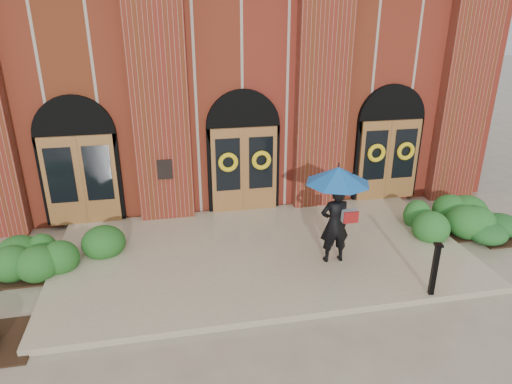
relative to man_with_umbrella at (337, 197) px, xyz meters
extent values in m
plane|color=gray|center=(-1.54, 0.62, -1.79)|extent=(90.00, 90.00, 0.00)
cube|color=tan|center=(-1.54, 0.77, -1.72)|extent=(10.00, 5.30, 0.15)
cube|color=maroon|center=(-1.54, 9.52, 1.71)|extent=(16.00, 12.00, 7.00)
cube|color=black|center=(-3.79, 3.09, -0.14)|extent=(0.40, 0.05, 0.55)
cube|color=maroon|center=(-3.79, 3.34, 1.71)|extent=(1.50, 0.45, 7.00)
cube|color=maroon|center=(0.71, 3.34, 1.71)|extent=(1.50, 0.45, 7.00)
cube|color=maroon|center=(5.21, 3.34, 1.71)|extent=(1.50, 0.45, 7.00)
cube|color=olive|center=(-6.04, 3.33, -0.39)|extent=(1.90, 0.10, 2.50)
cylinder|color=black|center=(-6.04, 3.47, 0.86)|extent=(2.10, 0.22, 2.10)
cube|color=olive|center=(-1.54, 3.33, -0.39)|extent=(1.90, 0.10, 2.50)
cylinder|color=black|center=(-1.54, 3.47, 0.86)|extent=(2.10, 0.22, 2.10)
cube|color=olive|center=(2.96, 3.33, -0.39)|extent=(1.90, 0.10, 2.50)
cylinder|color=black|center=(2.96, 3.47, 0.86)|extent=(2.10, 0.22, 2.10)
torus|color=yellow|center=(-2.02, 3.21, -0.09)|extent=(0.57, 0.13, 0.57)
torus|color=yellow|center=(-1.06, 3.21, -0.09)|extent=(0.57, 0.13, 0.57)
torus|color=yellow|center=(2.48, 3.21, -0.09)|extent=(0.57, 0.13, 0.57)
torus|color=yellow|center=(3.44, 3.21, -0.09)|extent=(0.57, 0.13, 0.57)
imported|color=black|center=(0.00, 0.00, -0.69)|extent=(0.70, 0.46, 1.91)
cone|color=#14539C|center=(0.00, 0.00, 0.51)|extent=(1.49, 1.49, 0.38)
cylinder|color=black|center=(0.05, -0.05, 0.01)|extent=(0.02, 0.02, 0.63)
cube|color=#A7A9AC|center=(0.28, -0.15, -0.44)|extent=(0.36, 0.18, 0.28)
cube|color=maroon|center=(0.28, -0.25, -0.44)|extent=(0.36, 0.03, 0.28)
cube|color=black|center=(1.54, -1.73, -1.07)|extent=(0.12, 0.12, 1.14)
cube|color=black|center=(1.54, -1.73, -0.48)|extent=(0.19, 0.19, 0.05)
ellipsoid|color=#1F541C|center=(-6.74, 1.12, -1.42)|extent=(2.93, 1.17, 0.75)
ellipsoid|color=#225D21|center=(3.66, 1.12, -1.39)|extent=(3.12, 1.25, 0.80)
ellipsoid|color=#1E5420|center=(5.04, 0.62, -1.54)|extent=(1.42, 1.21, 0.50)
camera|label=1|loc=(-3.68, -8.95, 3.95)|focal=32.00mm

